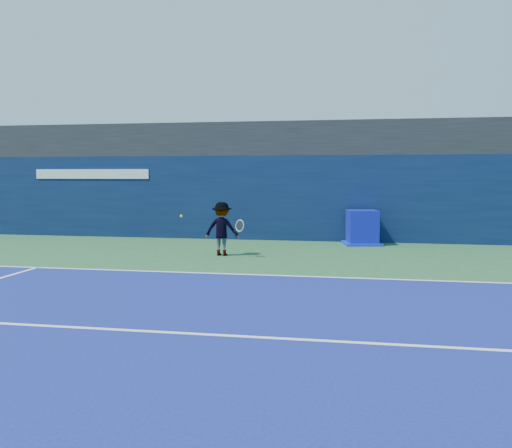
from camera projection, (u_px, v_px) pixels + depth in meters
The scene contains 8 objects.
ground at pixel (194, 303), 10.41m from camera, with size 80.00×80.00×0.00m, color #295C31.
baseline at pixel (232, 274), 13.35m from camera, with size 24.00×0.10×0.01m, color white.
service_line at pixel (155, 332), 8.46m from camera, with size 24.00×0.10×0.01m, color white.
stadium_band at pixel (283, 141), 21.36m from camera, with size 36.00×3.00×1.20m, color black.
back_wall_assembly at pixel (279, 198), 20.56m from camera, with size 36.00×1.03×3.00m.
equipment_cart at pixel (362, 229), 19.00m from camera, with size 1.41×1.41×1.15m.
tennis_player at pixel (222, 229), 16.42m from camera, with size 1.24×0.68×1.54m.
tennis_ball at pixel (181, 216), 15.29m from camera, with size 0.06×0.06×0.06m.
Camera 1 is at (3.01, -9.86, 2.34)m, focal length 40.00 mm.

